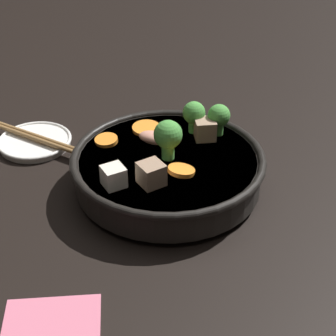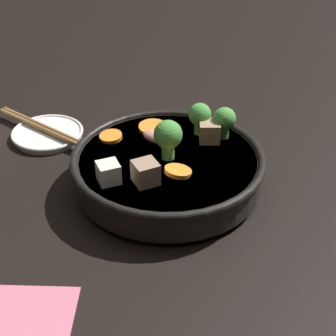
% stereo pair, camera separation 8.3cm
% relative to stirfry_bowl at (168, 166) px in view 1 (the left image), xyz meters
% --- Properties ---
extents(ground_plane, '(3.00, 3.00, 0.00)m').
position_rel_stirfry_bowl_xyz_m(ground_plane, '(-0.00, -0.00, -0.04)').
color(ground_plane, black).
extents(stirfry_bowl, '(0.29, 0.29, 0.12)m').
position_rel_stirfry_bowl_xyz_m(stirfry_bowl, '(0.00, 0.00, 0.00)').
color(stirfry_bowl, black).
rests_on(stirfry_bowl, ground_plane).
extents(side_saucer, '(0.12, 0.12, 0.01)m').
position_rel_stirfry_bowl_xyz_m(side_saucer, '(-0.15, 0.21, -0.03)').
color(side_saucer, white).
rests_on(side_saucer, ground_plane).
extents(napkin, '(0.13, 0.11, 0.00)m').
position_rel_stirfry_bowl_xyz_m(napkin, '(-0.23, -0.18, -0.04)').
color(napkin, '#D16B84').
rests_on(napkin, ground_plane).
extents(chopsticks_pair, '(0.14, 0.21, 0.01)m').
position_rel_stirfry_bowl_xyz_m(chopsticks_pair, '(-0.15, 0.21, -0.02)').
color(chopsticks_pair, olive).
rests_on(chopsticks_pair, side_saucer).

